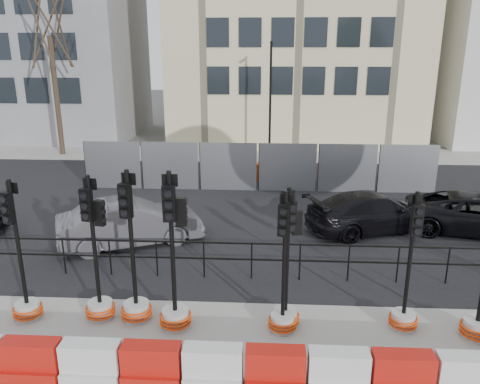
{
  "coord_description": "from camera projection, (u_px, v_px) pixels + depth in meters",
  "views": [
    {
      "loc": [
        0.31,
        -9.48,
        5.55
      ],
      "look_at": [
        -0.39,
        3.0,
        1.76
      ],
      "focal_mm": 35.0,
      "sensor_mm": 36.0,
      "label": 1
    }
  ],
  "objects": [
    {
      "name": "ground",
      "position": [
        250.0,
        304.0,
        10.68
      ],
      "size": [
        120.0,
        120.0,
        0.0
      ],
      "primitive_type": "plane",
      "color": "#51514C",
      "rests_on": "ground"
    },
    {
      "name": "road",
      "position": [
        257.0,
        206.0,
        17.37
      ],
      "size": [
        40.0,
        14.0,
        0.03
      ],
      "primitive_type": "cube",
      "color": "black",
      "rests_on": "ground"
    },
    {
      "name": "sidewalk_far",
      "position": [
        260.0,
        155.0,
        25.97
      ],
      "size": [
        40.0,
        4.0,
        0.02
      ],
      "primitive_type": "cube",
      "color": "gray",
      "rests_on": "ground"
    },
    {
      "name": "building_grey",
      "position": [
        48.0,
        27.0,
        30.41
      ],
      "size": [
        11.0,
        9.06,
        14.0
      ],
      "color": "gray",
      "rests_on": "ground"
    },
    {
      "name": "kerb_railing",
      "position": [
        252.0,
        254.0,
        11.63
      ],
      "size": [
        18.0,
        0.04,
        1.0
      ],
      "color": "black",
      "rests_on": "ground"
    },
    {
      "name": "heras_fencing",
      "position": [
        271.0,
        171.0,
        19.89
      ],
      "size": [
        14.33,
        1.72,
        2.0
      ],
      "color": "gray",
      "rests_on": "ground"
    },
    {
      "name": "lamp_post_far",
      "position": [
        270.0,
        98.0,
        24.03
      ],
      "size": [
        0.12,
        0.56,
        6.0
      ],
      "color": "black",
      "rests_on": "ground"
    },
    {
      "name": "tree_bare_far",
      "position": [
        49.0,
        28.0,
        24.15
      ],
      "size": [
        2.0,
        2.0,
        9.0
      ],
      "color": "#473828",
      "rests_on": "ground"
    },
    {
      "name": "barrier_row",
      "position": [
        244.0,
        370.0,
        7.9
      ],
      "size": [
        12.55,
        0.5,
        0.8
      ],
      "color": "red",
      "rests_on": "ground"
    },
    {
      "name": "traffic_signal_a",
      "position": [
        25.0,
        292.0,
        9.92
      ],
      "size": [
        0.61,
        0.61,
        3.12
      ],
      "rotation": [
        0.0,
        0.0,
        -0.33
      ],
      "color": "#B8B7B3",
      "rests_on": "ground"
    },
    {
      "name": "traffic_signal_b",
      "position": [
        98.0,
        286.0,
        9.9
      ],
      "size": [
        0.63,
        0.63,
        3.2
      ],
      "rotation": [
        0.0,
        0.0,
        -0.21
      ],
      "color": "#B8B7B3",
      "rests_on": "ground"
    },
    {
      "name": "traffic_signal_c",
      "position": [
        135.0,
        291.0,
        9.85
      ],
      "size": [
        0.65,
        0.65,
        3.33
      ],
      "rotation": [
        0.0,
        0.0,
        -0.21
      ],
      "color": "#B8B7B3",
      "rests_on": "ground"
    },
    {
      "name": "traffic_signal_d",
      "position": [
        175.0,
        293.0,
        9.54
      ],
      "size": [
        0.67,
        0.67,
        3.38
      ],
      "rotation": [
        0.0,
        0.0,
        0.04
      ],
      "color": "#B8B7B3",
      "rests_on": "ground"
    },
    {
      "name": "traffic_signal_e",
      "position": [
        283.0,
        304.0,
        9.48
      ],
      "size": [
        0.59,
        0.59,
        3.01
      ],
      "rotation": [
        0.0,
        0.0,
        -0.3
      ],
      "color": "#B8B7B3",
      "rests_on": "ground"
    },
    {
      "name": "traffic_signal_f",
      "position": [
        287.0,
        295.0,
        9.64
      ],
      "size": [
        0.6,
        0.6,
        3.02
      ],
      "rotation": [
        0.0,
        0.0,
        0.3
      ],
      "color": "#B8B7B3",
      "rests_on": "ground"
    },
    {
      "name": "traffic_signal_g",
      "position": [
        405.0,
        302.0,
        9.57
      ],
      "size": [
        0.59,
        0.59,
        2.97
      ],
      "rotation": [
        0.0,
        0.0,
        0.1
      ],
      "color": "#B8B7B3",
      "rests_on": "ground"
    },
    {
      "name": "traffic_signal_h",
      "position": [
        480.0,
        308.0,
        9.21
      ],
      "size": [
        0.65,
        0.65,
        3.3
      ],
      "rotation": [
        0.0,
        0.0,
        -0.09
      ],
      "color": "#B8B7B3",
      "rests_on": "ground"
    },
    {
      "name": "car_b",
      "position": [
        131.0,
        223.0,
        13.78
      ],
      "size": [
        4.61,
        5.25,
        1.37
      ],
      "primitive_type": "imported",
      "rotation": [
        0.0,
        0.0,
        2.0
      ],
      "color": "#545359",
      "rests_on": "ground"
    },
    {
      "name": "car_c",
      "position": [
        374.0,
        212.0,
        14.85
      ],
      "size": [
        4.62,
        5.53,
        1.27
      ],
      "primitive_type": "imported",
      "rotation": [
        0.0,
        0.0,
        1.92
      ],
      "color": "black",
      "rests_on": "ground"
    }
  ]
}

